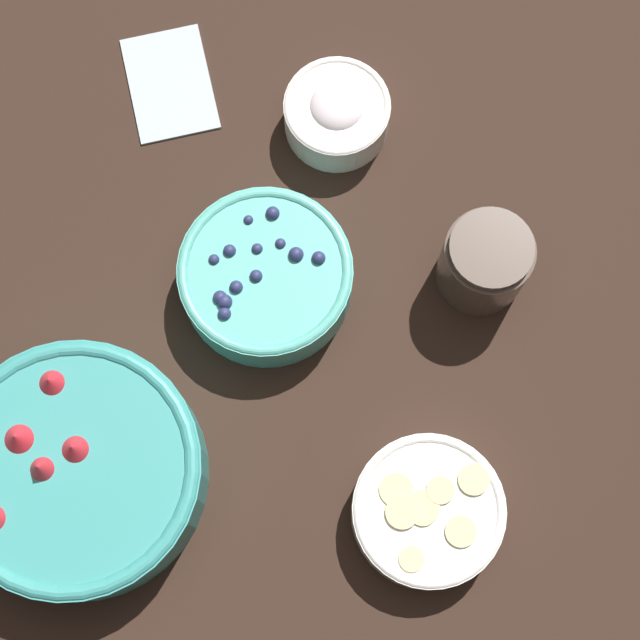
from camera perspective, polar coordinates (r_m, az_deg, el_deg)
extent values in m
plane|color=black|center=(1.12, -0.83, -1.11)|extent=(4.00, 4.00, 0.00)
cylinder|color=teal|center=(1.09, -12.74, -7.89)|extent=(0.25, 0.25, 0.07)
torus|color=teal|center=(1.06, -13.12, -7.69)|extent=(0.25, 0.25, 0.02)
cylinder|color=red|center=(1.07, -12.99, -7.76)|extent=(0.20, 0.20, 0.02)
cone|color=red|center=(1.06, -15.85, -6.08)|extent=(0.05, 0.05, 0.02)
cone|color=red|center=(1.06, -14.18, -3.21)|extent=(0.03, 0.03, 0.02)
cone|color=red|center=(1.05, -14.72, -7.65)|extent=(0.04, 0.04, 0.03)
cone|color=red|center=(1.05, -13.00, -6.69)|extent=(0.05, 0.05, 0.02)
cylinder|color=#56B7A8|center=(1.11, -2.88, 2.26)|extent=(0.18, 0.18, 0.06)
torus|color=#56B7A8|center=(1.09, -2.95, 2.64)|extent=(0.18, 0.18, 0.01)
cylinder|color=navy|center=(1.10, -2.93, 2.51)|extent=(0.14, 0.14, 0.02)
sphere|color=navy|center=(1.08, -5.35, 1.20)|extent=(0.01, 0.01, 0.01)
sphere|color=navy|center=(1.09, -1.28, 3.52)|extent=(0.02, 0.02, 0.02)
sphere|color=navy|center=(1.10, -3.84, 5.34)|extent=(0.01, 0.01, 0.01)
sphere|color=navy|center=(1.09, -3.37, 3.81)|extent=(0.01, 0.01, 0.01)
sphere|color=navy|center=(1.09, -0.07, 3.33)|extent=(0.01, 0.01, 0.01)
sphere|color=navy|center=(1.09, -5.68, 3.22)|extent=(0.01, 0.01, 0.01)
sphere|color=navy|center=(1.09, -4.84, 3.70)|extent=(0.01, 0.01, 0.01)
sphere|color=navy|center=(1.10, -2.54, 5.71)|extent=(0.01, 0.01, 0.01)
sphere|color=navy|center=(1.08, -4.49, 1.76)|extent=(0.01, 0.01, 0.01)
sphere|color=navy|center=(1.08, -5.10, 0.97)|extent=(0.02, 0.02, 0.02)
sphere|color=navy|center=(1.08, -5.12, 0.34)|extent=(0.01, 0.01, 0.01)
sphere|color=navy|center=(1.08, -3.43, 2.35)|extent=(0.01, 0.01, 0.01)
sphere|color=navy|center=(1.09, -2.12, 4.09)|extent=(0.01, 0.01, 0.01)
cylinder|color=white|center=(1.08, 5.74, -10.14)|extent=(0.15, 0.15, 0.05)
torus|color=white|center=(1.06, 5.85, -10.07)|extent=(0.15, 0.15, 0.01)
cylinder|color=beige|center=(1.07, 5.81, -10.09)|extent=(0.12, 0.12, 0.01)
cylinder|color=beige|center=(1.06, 4.08, -9.02)|extent=(0.03, 0.03, 0.00)
cylinder|color=beige|center=(1.05, 4.39, -10.20)|extent=(0.03, 0.03, 0.01)
cylinder|color=beige|center=(1.06, 7.51, -11.13)|extent=(0.03, 0.03, 0.01)
cylinder|color=beige|center=(1.06, 5.49, -10.17)|extent=(0.03, 0.03, 0.01)
cylinder|color=beige|center=(1.07, 8.19, -8.44)|extent=(0.03, 0.03, 0.01)
cylinder|color=beige|center=(1.07, 8.13, -8.30)|extent=(0.02, 0.02, 0.00)
cylinder|color=beige|center=(1.06, 5.52, -9.91)|extent=(0.03, 0.03, 0.01)
cylinder|color=beige|center=(1.05, 4.90, -12.60)|extent=(0.02, 0.02, 0.00)
cylinder|color=beige|center=(1.06, 6.43, -9.01)|extent=(0.03, 0.03, 0.01)
cylinder|color=white|center=(1.18, 0.90, 10.87)|extent=(0.12, 0.12, 0.05)
torus|color=white|center=(1.16, 0.92, 11.34)|extent=(0.12, 0.12, 0.01)
cylinder|color=white|center=(1.17, 0.91, 11.18)|extent=(0.09, 0.09, 0.01)
ellipsoid|color=white|center=(1.16, 0.92, 11.34)|extent=(0.06, 0.06, 0.03)
cylinder|color=#4C3D33|center=(1.11, 8.76, 3.02)|extent=(0.09, 0.09, 0.09)
cylinder|color=#3D2316|center=(1.12, 8.70, 2.92)|extent=(0.08, 0.08, 0.06)
cylinder|color=#4C3D33|center=(1.07, 9.14, 3.78)|extent=(0.08, 0.08, 0.01)
cube|color=#B2BCC6|center=(1.23, -8.02, 12.40)|extent=(0.15, 0.12, 0.01)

